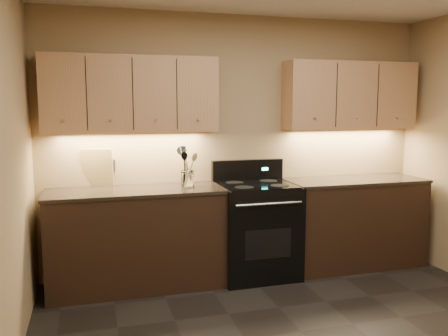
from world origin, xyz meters
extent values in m
cube|color=tan|center=(0.00, 2.00, 1.30)|extent=(4.00, 0.04, 2.60)
cube|color=black|center=(-1.10, 1.70, 0.45)|extent=(1.60, 0.60, 0.90)
cube|color=#382D24|center=(-1.10, 1.70, 0.92)|extent=(1.62, 0.62, 0.03)
cube|color=black|center=(1.18, 1.70, 0.45)|extent=(1.44, 0.60, 0.90)
cube|color=#382D24|center=(1.18, 1.70, 0.92)|extent=(1.46, 0.62, 0.03)
cube|color=black|center=(0.08, 1.68, 0.46)|extent=(0.76, 0.65, 0.92)
cube|color=black|center=(0.08, 1.68, 0.93)|extent=(0.70, 0.60, 0.01)
cube|color=black|center=(0.08, 1.96, 1.03)|extent=(0.76, 0.07, 0.22)
cube|color=#19E5F2|center=(0.26, 1.92, 1.04)|extent=(0.06, 0.00, 0.03)
cylinder|color=silver|center=(0.08, 1.34, 0.80)|extent=(0.65, 0.02, 0.02)
cube|color=black|center=(0.08, 1.35, 0.41)|extent=(0.46, 0.00, 0.28)
cylinder|color=black|center=(-0.10, 1.53, 0.93)|extent=(0.18, 0.18, 0.00)
cylinder|color=black|center=(0.26, 1.53, 0.93)|extent=(0.18, 0.18, 0.00)
cylinder|color=black|center=(-0.10, 1.82, 0.93)|extent=(0.18, 0.18, 0.00)
cylinder|color=black|center=(0.26, 1.82, 0.93)|extent=(0.18, 0.18, 0.00)
cube|color=tan|center=(-1.10, 1.85, 1.80)|extent=(1.60, 0.30, 0.70)
cube|color=tan|center=(1.18, 1.85, 1.80)|extent=(1.44, 0.30, 0.70)
cube|color=#B2B5BA|center=(-1.30, 1.99, 1.12)|extent=(0.08, 0.01, 0.12)
cylinder|color=white|center=(-0.60, 1.72, 1.01)|extent=(0.14, 0.14, 0.16)
cylinder|color=white|center=(-0.60, 1.72, 0.94)|extent=(0.12, 0.12, 0.02)
cube|color=tan|center=(-1.43, 1.96, 1.11)|extent=(0.30, 0.14, 0.37)
camera|label=1|loc=(-1.49, -2.66, 1.70)|focal=38.00mm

